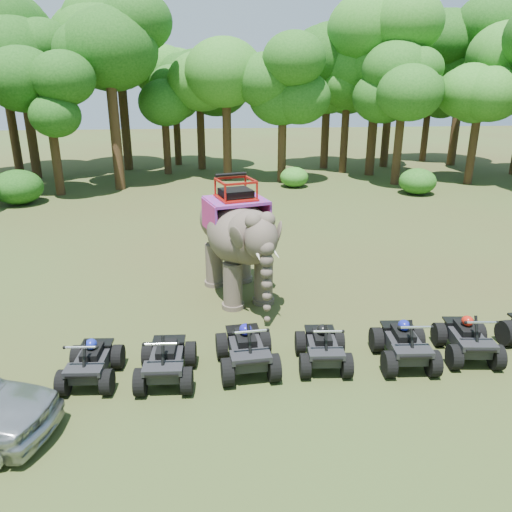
% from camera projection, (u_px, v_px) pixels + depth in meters
% --- Properties ---
extents(ground, '(110.00, 110.00, 0.00)m').
position_uv_depth(ground, '(260.00, 340.00, 12.97)').
color(ground, '#47381E').
rests_on(ground, ground).
extents(elephant, '(3.09, 4.77, 3.70)m').
position_uv_depth(elephant, '(237.00, 237.00, 15.15)').
color(elephant, '#50423A').
rests_on(elephant, ground).
extents(atv_0, '(1.26, 1.66, 1.18)m').
position_uv_depth(atv_0, '(90.00, 357.00, 11.09)').
color(atv_0, black).
rests_on(atv_0, ground).
extents(atv_1, '(1.31, 1.75, 1.26)m').
position_uv_depth(atv_1, '(166.00, 355.00, 11.11)').
color(atv_1, black).
rests_on(atv_1, ground).
extents(atv_2, '(1.44, 1.88, 1.32)m').
position_uv_depth(atv_2, '(247.00, 343.00, 11.52)').
color(atv_2, black).
rests_on(atv_2, ground).
extents(atv_3, '(1.29, 1.69, 1.20)m').
position_uv_depth(atv_3, '(323.00, 342.00, 11.70)').
color(atv_3, black).
rests_on(atv_3, ground).
extents(atv_4, '(1.36, 1.80, 1.28)m').
position_uv_depth(atv_4, '(405.00, 339.00, 11.77)').
color(atv_4, black).
rests_on(atv_4, ground).
extents(atv_5, '(1.39, 1.79, 1.24)m').
position_uv_depth(atv_5, '(468.00, 333.00, 12.04)').
color(atv_5, black).
rests_on(atv_5, ground).
extents(tree_0, '(5.99, 5.99, 8.55)m').
position_uv_depth(tree_0, '(227.00, 112.00, 31.47)').
color(tree_0, '#195114').
rests_on(tree_0, ground).
extents(tree_1, '(5.44, 5.44, 7.77)m').
position_uv_depth(tree_1, '(282.00, 120.00, 30.95)').
color(tree_1, '#195114').
rests_on(tree_1, ground).
extents(tree_2, '(5.07, 5.07, 7.24)m').
position_uv_depth(tree_2, '(345.00, 120.00, 34.10)').
color(tree_2, '#195114').
rests_on(tree_2, ground).
extents(tree_3, '(5.08, 5.08, 7.25)m').
position_uv_depth(tree_3, '(400.00, 125.00, 30.28)').
color(tree_3, '#195114').
rests_on(tree_3, ground).
extents(tree_4, '(4.79, 4.79, 6.85)m').
position_uv_depth(tree_4, '(475.00, 128.00, 30.48)').
color(tree_4, '#195114').
rests_on(tree_4, ground).
extents(tree_31, '(4.75, 4.75, 6.79)m').
position_uv_depth(tree_31, '(53.00, 134.00, 27.59)').
color(tree_31, '#195114').
rests_on(tree_31, ground).
extents(tree_32, '(6.97, 6.97, 9.96)m').
position_uv_depth(tree_32, '(113.00, 103.00, 28.46)').
color(tree_32, '#195114').
rests_on(tree_32, ground).
extents(tree_33, '(4.85, 4.85, 6.93)m').
position_uv_depth(tree_33, '(165.00, 123.00, 33.69)').
color(tree_33, '#195114').
rests_on(tree_33, ground).
extents(tree_34, '(4.95, 4.95, 7.07)m').
position_uv_depth(tree_34, '(427.00, 115.00, 38.83)').
color(tree_34, '#195114').
rests_on(tree_34, ground).
extents(tree_35, '(7.32, 7.32, 10.46)m').
position_uv_depth(tree_35, '(460.00, 93.00, 36.49)').
color(tree_35, '#195114').
rests_on(tree_35, ground).
extents(tree_36, '(7.31, 7.31, 10.45)m').
position_uv_depth(tree_36, '(375.00, 96.00, 32.71)').
color(tree_36, '#195114').
rests_on(tree_36, ground).
extents(tree_38, '(7.57, 7.57, 10.81)m').
position_uv_depth(tree_38, '(122.00, 92.00, 34.66)').
color(tree_38, '#195114').
rests_on(tree_38, ground).
extents(tree_39, '(5.04, 5.04, 7.20)m').
position_uv_depth(tree_39, '(176.00, 116.00, 37.16)').
color(tree_39, '#195114').
rests_on(tree_39, ground).
extents(tree_40, '(6.67, 6.67, 9.53)m').
position_uv_depth(tree_40, '(9.00, 103.00, 33.16)').
color(tree_40, '#195114').
rests_on(tree_40, ground).
extents(tree_41, '(6.21, 6.21, 8.87)m').
position_uv_depth(tree_41, '(326.00, 106.00, 35.49)').
color(tree_41, '#195114').
rests_on(tree_41, ground).
extents(tree_42, '(7.09, 7.09, 10.13)m').
position_uv_depth(tree_42, '(26.00, 99.00, 31.61)').
color(tree_42, '#195114').
rests_on(tree_42, ground).
extents(tree_43, '(6.49, 6.49, 9.27)m').
position_uv_depth(tree_43, '(389.00, 102.00, 36.00)').
color(tree_43, '#195114').
rests_on(tree_43, ground).
extents(tree_44, '(5.88, 5.88, 8.41)m').
position_uv_depth(tree_44, '(200.00, 109.00, 35.22)').
color(tree_44, '#195114').
rests_on(tree_44, ground).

